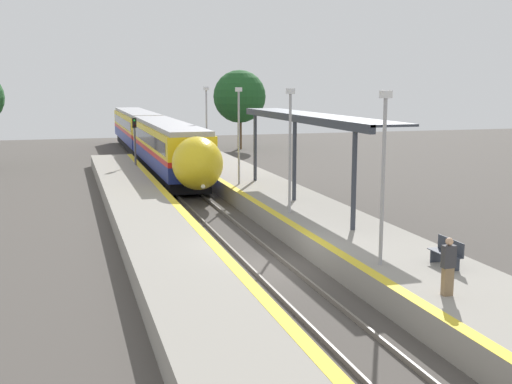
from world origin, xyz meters
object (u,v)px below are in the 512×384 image
(person_waiting, at_px, (448,266))
(railway_signal, at_px, (135,141))
(lamppost_farthest, at_px, (207,121))
(lamppost_near, at_px, (383,167))
(lamppost_far, at_px, (239,129))
(platform_bench, at_px, (447,252))
(train, at_px, (151,137))
(lamppost_mid, at_px, (290,143))

(person_waiting, xyz_separation_m, railway_signal, (-5.16, 31.46, 0.87))
(lamppost_farthest, bearing_deg, person_waiting, -89.34)
(lamppost_near, bearing_deg, lamppost_far, 90.00)
(lamppost_farthest, bearing_deg, platform_bench, -85.90)
(train, height_order, railway_signal, railway_signal)
(train, relative_size, railway_signal, 10.04)
(train, height_order, lamppost_mid, lamppost_mid)
(platform_bench, height_order, person_waiting, person_waiting)
(person_waiting, distance_m, railway_signal, 31.89)
(train, relative_size, lamppost_far, 7.73)
(train, bearing_deg, lamppost_far, -82.02)
(railway_signal, xyz_separation_m, lamppost_near, (4.82, -28.19, 1.45))
(train, xyz_separation_m, lamppost_near, (2.62, -36.21, 1.80))
(platform_bench, relative_size, railway_signal, 0.33)
(platform_bench, distance_m, lamppost_mid, 10.11)
(lamppost_near, distance_m, lamppost_far, 17.53)
(railway_signal, xyz_separation_m, lamppost_farthest, (4.82, -1.90, 1.45))
(person_waiting, bearing_deg, lamppost_near, 95.92)
(train, xyz_separation_m, lamppost_mid, (2.62, -27.44, 1.80))
(person_waiting, height_order, lamppost_near, lamppost_near)
(railway_signal, xyz_separation_m, lamppost_mid, (4.82, -19.43, 1.45))
(lamppost_mid, bearing_deg, person_waiting, -88.39)
(person_waiting, xyz_separation_m, lamppost_farthest, (-0.34, 29.56, 2.33))
(person_waiting, bearing_deg, lamppost_mid, 91.61)
(lamppost_mid, height_order, lamppost_far, same)
(lamppost_near, distance_m, lamppost_farthest, 26.29)
(platform_bench, height_order, lamppost_far, lamppost_far)
(lamppost_mid, xyz_separation_m, lamppost_farthest, (0.00, 17.53, 0.00))
(person_waiting, height_order, lamppost_mid, lamppost_mid)
(platform_bench, bearing_deg, lamppost_farthest, 94.10)
(train, bearing_deg, lamppost_mid, -84.55)
(train, distance_m, lamppost_near, 36.35)
(train, relative_size, lamppost_near, 7.73)
(person_waiting, bearing_deg, railway_signal, 99.32)
(lamppost_mid, bearing_deg, lamppost_far, 90.00)
(lamppost_mid, relative_size, lamppost_far, 1.00)
(railway_signal, height_order, lamppost_near, lamppost_near)
(platform_bench, height_order, lamppost_near, lamppost_near)
(lamppost_near, bearing_deg, person_waiting, -84.08)
(railway_signal, height_order, lamppost_far, lamppost_far)
(lamppost_far, distance_m, lamppost_farthest, 8.76)
(train, xyz_separation_m, railway_signal, (-2.20, -8.02, 0.35))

